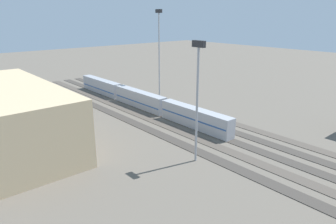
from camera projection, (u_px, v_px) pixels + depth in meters
ground_plane at (169, 118)px, 86.40m from camera, size 400.00×400.00×0.00m
track_bed_0 at (194, 111)px, 92.59m from camera, size 140.00×2.80×0.12m
track_bed_1 at (182, 114)px, 89.49m from camera, size 140.00×2.80×0.12m
track_bed_2 at (169, 118)px, 86.38m from camera, size 140.00×2.80×0.12m
track_bed_3 at (155, 122)px, 83.28m from camera, size 140.00×2.80×0.12m
track_bed_4 at (140, 126)px, 80.18m from camera, size 140.00×2.80×0.12m
train_on_track_2 at (140, 99)px, 95.86m from camera, size 71.40×3.06×5.00m
light_mast_0 at (159, 43)px, 104.94m from camera, size 2.80×0.70×29.47m
light_mast_1 at (198, 86)px, 56.57m from camera, size 2.80×0.70×23.32m
maintenance_shed at (4, 117)px, 66.09m from camera, size 43.77×19.86×13.32m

